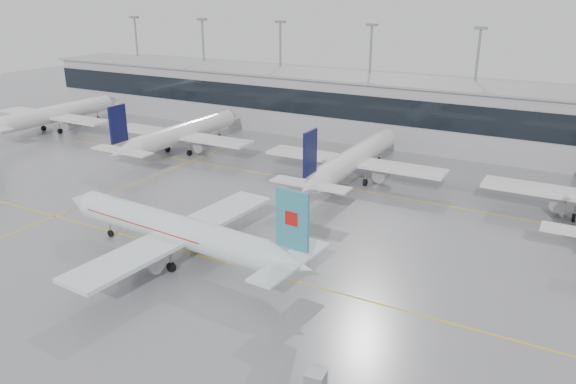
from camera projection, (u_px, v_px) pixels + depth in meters
The scene contains 13 objects.
ground at pixel (237, 265), 63.27m from camera, with size 320.00×320.00×0.00m, color gray.
taxi_line_main at pixel (237, 265), 63.27m from camera, with size 120.00×0.25×0.01m, color gold.
taxi_line_north at pixel (343, 188), 87.93m from camera, with size 120.00×0.25×0.01m, color gold.
taxi_line_cross at pixel (132, 185), 89.25m from camera, with size 0.25×60.00×0.01m, color gold.
terminal at pixel (409, 113), 112.19m from camera, with size 180.00×15.00×12.00m, color #97979B.
terminal_glass at pixel (397, 112), 105.47m from camera, with size 180.00×0.20×5.00m, color black.
terminal_roof at pixel (411, 81), 110.07m from camera, with size 182.00×16.00×0.40m, color gray.
light_masts at pixel (420, 72), 114.62m from camera, with size 156.40×1.00×22.60m.
air_canada_jet at pixel (178, 231), 63.33m from camera, with size 36.68×29.45×11.53m.
parked_jet_a at pixel (54, 114), 121.55m from camera, with size 29.64×36.96×11.72m.
parked_jet_b at pixel (181, 133), 105.62m from camera, with size 29.64×36.96×11.72m.
parked_jet_c at pixel (354, 159), 89.70m from camera, with size 29.64×36.96×11.72m.
gse_unit at pixel (315, 381), 43.54m from camera, with size 1.49×1.38×1.49m, color gray.
Camera 1 is at (32.50, -46.73, 29.43)m, focal length 35.00 mm.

